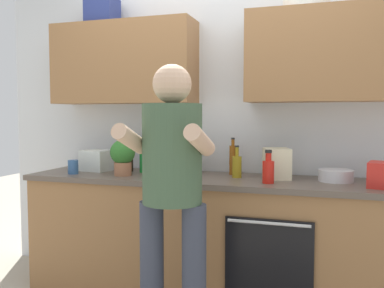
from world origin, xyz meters
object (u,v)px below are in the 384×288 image
Objects in this scene: grocery_bag_crisps at (384,175)px; grocery_bag_produce at (97,160)px; bottle_soy at (129,161)px; bottle_hotsauce at (268,170)px; bottle_syrup at (233,159)px; mixing_bowl at (336,176)px; bottle_wine at (184,158)px; bottle_soda at (144,160)px; person_standing at (172,183)px; knife_block at (191,159)px; cup_tea at (73,167)px; grocery_bag_rice at (277,163)px; potted_herb at (123,156)px; bottle_oil at (237,166)px.

grocery_bag_produce is (-2.14, 0.16, 0.00)m from grocery_bag_crisps.
bottle_soy is 0.27m from grocery_bag_produce.
bottle_hotsauce is 1.02× the size of grocery_bag_produce.
bottle_syrup reaches higher than mixing_bowl.
bottle_wine is at bearing -170.36° from mixing_bowl.
bottle_soda is 0.86× the size of bottle_syrup.
person_standing is 6.70× the size of bottle_soda.
bottle_hotsauce is 0.69m from knife_block.
grocery_bag_produce is (-1.86, -0.02, 0.04)m from mixing_bowl.
bottle_wine is at bearing 4.04° from cup_tea.
bottle_syrup is (0.30, 0.28, -0.03)m from bottle_wine.
bottle_hotsauce is at bearing -152.93° from mixing_bowl.
grocery_bag_rice is (-0.69, 0.18, 0.03)m from grocery_bag_crisps.
grocery_bag_produce reaches higher than grocery_bag_crisps.
bottle_soda is 0.23m from potted_herb.
bottle_soy is at bearing 159.18° from bottle_wine.
grocery_bag_crisps is (1.81, 0.02, -0.07)m from potted_herb.
grocery_bag_rice is (1.46, 0.02, 0.02)m from grocery_bag_produce.
grocery_bag_rice is (0.34, -0.10, -0.01)m from bottle_syrup.
person_standing is 1.35m from grocery_bag_crisps.
bottle_wine is at bearing 103.16° from person_standing.
bottle_soy is 0.91m from bottle_oil.
knife_block reaches higher than bottle_soda.
cup_tea is (-0.49, -0.25, -0.04)m from bottle_soda.
cup_tea is at bearing -175.96° from bottle_wine.
bottle_wine is 1.19× the size of knife_block.
cup_tea is at bearing -142.12° from bottle_soy.
bottle_syrup reaches higher than grocery_bag_crisps.
bottle_syrup reaches higher than bottle_oil.
potted_herb is at bearing -169.11° from bottle_oil.
bottle_soy is 0.78× the size of knife_block.
bottle_soda is at bearing 68.89° from potted_herb.
cup_tea is (-1.50, -0.02, -0.04)m from bottle_hotsauce.
knife_block reaches higher than bottle_soy.
bottle_soy is at bearing 37.88° from cup_tea.
bottle_hotsauce is 1.16× the size of grocery_bag_crisps.
grocery_bag_rice is at bearing 15.63° from bottle_wine.
bottle_oil is 1.17m from grocery_bag_produce.
knife_block is 0.67m from grocery_bag_rice.
knife_block reaches higher than cup_tea.
bottle_soy is 0.24m from potted_herb.
bottle_syrup reaches higher than bottle_hotsauce.
cup_tea is at bearing -179.29° from bottle_hotsauce.
bottle_oil is 0.86m from potted_herb.
grocery_bag_crisps is 0.87× the size of grocery_bag_produce.
grocery_bag_rice is (1.04, -0.01, 0.01)m from bottle_soda.
mixing_bowl is (0.90, 0.82, -0.03)m from person_standing.
knife_block reaches higher than bottle_hotsauce.
bottle_soy is 0.93× the size of mixing_bowl.
bottle_oil reaches higher than bottle_hotsauce.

